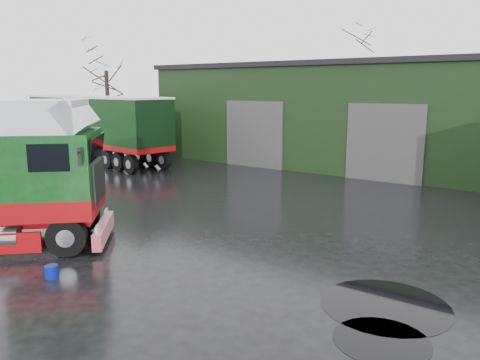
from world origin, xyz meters
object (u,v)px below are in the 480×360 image
at_px(wash_bucket, 52,272).
at_px(tree_back_a, 355,88).
at_px(warehouse, 418,115).
at_px(trailer_left, 95,128).
at_px(tree_left, 107,95).

distance_m(wash_bucket, tree_back_a, 34.06).
bearing_deg(tree_back_a, warehouse, -51.34).
height_order(wash_bucket, tree_back_a, tree_back_a).
height_order(trailer_left, wash_bucket, trailer_left).
height_order(warehouse, trailer_left, warehouse).
bearing_deg(trailer_left, tree_left, 35.39).
distance_m(warehouse, tree_back_a, 12.90).
bearing_deg(wash_bucket, tree_back_a, 98.86).
distance_m(wash_bucket, tree_left, 22.69).
bearing_deg(tree_left, wash_bucket, -43.46).
relative_size(trailer_left, tree_back_a, 1.46).
height_order(warehouse, wash_bucket, warehouse).
xyz_separation_m(wash_bucket, tree_back_a, (-5.20, 33.35, 4.59)).
relative_size(warehouse, tree_back_a, 3.41).
xyz_separation_m(warehouse, trailer_left, (-18.00, -10.00, -1.01)).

